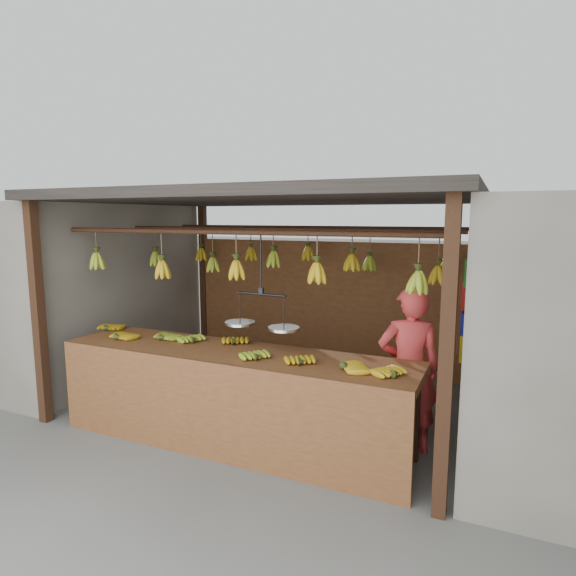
% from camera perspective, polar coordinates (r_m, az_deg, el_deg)
% --- Properties ---
extents(ground, '(80.00, 80.00, 0.00)m').
position_cam_1_polar(ground, '(5.80, -1.24, -13.22)').
color(ground, '#5B5B57').
extents(stall, '(4.30, 3.30, 2.40)m').
position_cam_1_polar(stall, '(5.69, 0.12, 6.74)').
color(stall, black).
rests_on(stall, ground).
extents(neighbor_left, '(3.00, 3.00, 2.30)m').
position_cam_1_polar(neighbor_left, '(7.72, -26.21, 0.21)').
color(neighbor_left, slate).
rests_on(neighbor_left, ground).
extents(counter, '(3.49, 0.79, 0.96)m').
position_cam_1_polar(counter, '(4.51, -7.29, -10.15)').
color(counter, brown).
rests_on(counter, ground).
extents(hanging_bananas, '(3.61, 2.17, 0.38)m').
position_cam_1_polar(hanging_bananas, '(5.41, -1.27, 2.97)').
color(hanging_bananas, '#92A523').
rests_on(hanging_bananas, ground).
extents(balance_scale, '(0.75, 0.31, 0.87)m').
position_cam_1_polar(balance_scale, '(4.46, -3.17, -3.92)').
color(balance_scale, black).
rests_on(balance_scale, ground).
extents(vendor, '(0.66, 0.54, 1.54)m').
position_cam_1_polar(vendor, '(4.54, 14.14, -9.40)').
color(vendor, '#BF3333').
rests_on(vendor, ground).
extents(bag_bundles, '(0.08, 0.26, 1.28)m').
position_cam_1_polar(bag_bundles, '(6.33, 20.34, -2.49)').
color(bag_bundles, '#199926').
rests_on(bag_bundles, ground).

